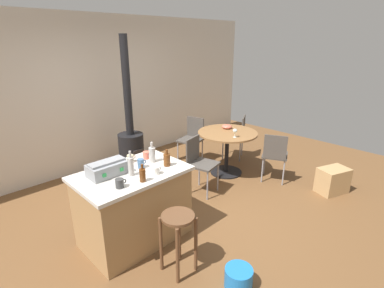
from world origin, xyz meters
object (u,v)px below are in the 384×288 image
object	(u,v)px
folding_chair_left	(199,161)
cardboard_box	(333,180)
dining_table	(227,142)
serving_bowl	(227,127)
kitchen_island	(134,206)
wooden_stool	(178,231)
bottle_1	(152,154)
folding_chair_near	(237,133)
bottle_3	(131,166)
cup_4	(141,163)
cup_3	(147,155)
folding_chair_right	(275,154)
toolbox	(107,168)
cup_1	(130,158)
wine_glass	(235,131)
plastic_bucket	(238,278)
wood_stove	(131,143)
cup_0	(120,183)
folding_chair_far	(192,137)
bottle_2	(167,160)
cup_2	(156,170)
bottle_0	(143,175)

from	to	relation	value
folding_chair_left	cardboard_box	distance (m)	2.11
dining_table	serving_bowl	xyz separation A→B (m)	(0.16, 0.15, 0.21)
folding_chair_left	serving_bowl	size ratio (longest dim) A/B	4.87
kitchen_island	wooden_stool	size ratio (longest dim) A/B	1.86
bottle_1	folding_chair_near	bearing A→B (deg)	14.25
kitchen_island	bottle_3	world-z (taller)	bottle_3
bottle_1	cup_4	size ratio (longest dim) A/B	2.21
cardboard_box	cup_3	bearing A→B (deg)	150.49
folding_chair_right	toolbox	bearing A→B (deg)	170.08
bottle_3	cup_1	bearing A→B (deg)	57.79
wine_glass	serving_bowl	bearing A→B (deg)	53.71
dining_table	cup_4	bearing A→B (deg)	-169.30
toolbox	bottle_1	size ratio (longest dim) A/B	1.63
serving_bowl	folding_chair_right	bearing A→B (deg)	-81.27
serving_bowl	cup_1	bearing A→B (deg)	-172.06
bottle_1	plastic_bucket	size ratio (longest dim) A/B	0.92
wood_stove	cup_0	xyz separation A→B (m)	(-1.32, -1.83, 0.37)
kitchen_island	folding_chair_left	xyz separation A→B (m)	(1.39, 0.27, 0.08)
folding_chair_far	folding_chair_left	size ratio (longest dim) A/B	1.01
toolbox	wooden_stool	bearing A→B (deg)	-74.03
folding_chair_near	bottle_2	xyz separation A→B (m)	(-2.52, -0.86, 0.45)
cup_2	cardboard_box	world-z (taller)	cup_2
folding_chair_left	plastic_bucket	size ratio (longest dim) A/B	3.21
dining_table	wood_stove	xyz separation A→B (m)	(-1.18, 1.20, -0.02)
bottle_3	serving_bowl	xyz separation A→B (m)	(2.42, 0.63, -0.19)
wooden_stool	cup_0	size ratio (longest dim) A/B	5.46
plastic_bucket	bottle_3	bearing A→B (deg)	104.58
kitchen_island	bottle_2	size ratio (longest dim) A/B	6.14
dining_table	folding_chair_left	size ratio (longest dim) A/B	1.17
folding_chair_near	folding_chair_far	distance (m)	0.92
bottle_2	serving_bowl	bearing A→B (deg)	19.49
bottle_2	cup_3	world-z (taller)	bottle_2
kitchen_island	bottle_3	distance (m)	0.56
folding_chair_near	folding_chair_far	world-z (taller)	folding_chair_far
cup_1	cardboard_box	distance (m)	3.15
cup_4	folding_chair_far	bearing A→B (deg)	30.33
bottle_1	cup_3	distance (m)	0.15
folding_chair_far	plastic_bucket	world-z (taller)	folding_chair_far
cup_2	cardboard_box	xyz separation A→B (m)	(2.68, -0.98, -0.73)
folding_chair_right	serving_bowl	size ratio (longest dim) A/B	4.73
folding_chair_near	cup_2	size ratio (longest dim) A/B	7.53
cup_0	serving_bowl	world-z (taller)	cup_0
folding_chair_right	cup_2	size ratio (longest dim) A/B	7.37
dining_table	cup_0	size ratio (longest dim) A/B	8.48
kitchen_island	plastic_bucket	distance (m)	1.39
bottle_0	cup_0	xyz separation A→B (m)	(-0.24, 0.05, -0.03)
cup_4	serving_bowl	distance (m)	2.30
bottle_3	toolbox	bearing A→B (deg)	132.30
kitchen_island	wooden_stool	world-z (taller)	kitchen_island
cup_0	cup_2	distance (m)	0.45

